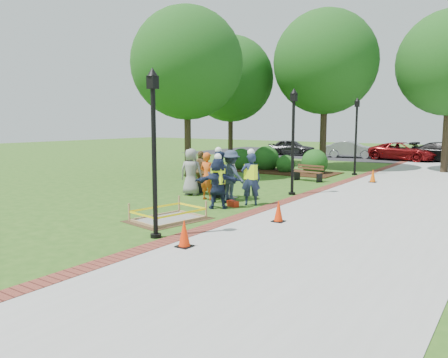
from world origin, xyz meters
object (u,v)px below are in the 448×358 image
Objects in this scene: bench_near at (209,188)px; lamp_near at (154,140)px; cone_front at (184,234)px; hivis_worker_b at (251,178)px; hivis_worker_c at (218,175)px; wet_concrete_pad at (168,212)px; hivis_worker_a at (218,181)px.

bench_near is 6.92m from lamp_near.
lamp_near reaches higher than bench_near.
bench_near is 7.37m from cone_front.
hivis_worker_c is (-1.32, -0.10, 0.01)m from hivis_worker_b.
hivis_worker_c is at bearing 98.22° from wet_concrete_pad.
hivis_worker_b is (0.63, 1.12, 0.05)m from hivis_worker_a.
cone_front is 0.16× the size of lamp_near.
hivis_worker_c is (-2.73, 5.30, 0.67)m from cone_front.
cone_front is 4.78m from hivis_worker_a.
hivis_worker_a reaches higher than bench_near.
lamp_near is 4.37m from hivis_worker_a.
hivis_worker_a is at bearing -46.94° from bench_near.
hivis_worker_c is (-1.55, 5.01, -1.48)m from lamp_near.
hivis_worker_b is (0.84, 3.42, 0.76)m from wet_concrete_pad.
hivis_worker_b is at bearing 4.26° from hivis_worker_c.
lamp_near is at bearing -72.78° from hivis_worker_c.
lamp_near is 2.26× the size of hivis_worker_a.
cone_front reaches higher than wet_concrete_pad.
hivis_worker_a is (-2.04, 4.28, 0.60)m from cone_front.
bench_near is at bearing 140.21° from hivis_worker_c.
wet_concrete_pad is 4.58m from bench_near.
bench_near is at bearing 121.84° from cone_front.
cone_front is at bearing -13.68° from lamp_near.
lamp_near is 2.12× the size of hivis_worker_b.
lamp_near is at bearing -57.66° from wet_concrete_pad.
lamp_near is (-1.18, 0.29, 2.15)m from cone_front.
wet_concrete_pad is at bearing 138.66° from cone_front.
hivis_worker_c reaches higher than bench_near.
hivis_worker_b is at bearing 104.64° from cone_front.
hivis_worker_c reaches higher than wet_concrete_pad.
bench_near is 0.92× the size of hivis_worker_a.
hivis_worker_c is at bearing -39.79° from bench_near.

